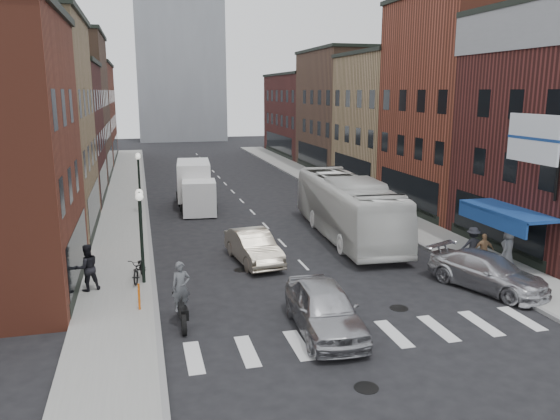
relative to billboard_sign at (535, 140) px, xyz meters
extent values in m
plane|color=black|center=(-8.59, -0.50, -6.13)|extent=(160.00, 160.00, 0.00)
cube|color=gray|center=(-17.09, 21.50, -6.06)|extent=(3.00, 74.00, 0.15)
cube|color=gray|center=(-0.09, 21.50, -6.06)|extent=(3.00, 74.00, 0.15)
cube|color=gray|center=(-15.59, 21.50, -6.13)|extent=(0.20, 74.00, 0.16)
cube|color=gray|center=(-1.59, 21.50, -6.13)|extent=(0.20, 74.00, 0.16)
cube|color=silver|center=(-8.59, -3.50, -6.13)|extent=(12.00, 2.20, 0.01)
cube|color=black|center=(-18.61, 4.00, -4.53)|extent=(0.08, 7.20, 2.20)
cube|color=black|center=(-18.61, 13.50, -4.53)|extent=(0.08, 8.00, 2.20)
cube|color=#441B18|center=(-23.59, 23.50, -1.13)|extent=(10.00, 10.00, 10.00)
cube|color=black|center=(-18.61, 23.50, -4.53)|extent=(0.08, 8.00, 2.20)
cube|color=black|center=(-23.59, 23.50, 4.02)|extent=(10.30, 10.20, 0.30)
cube|color=brown|center=(-23.59, 34.50, 0.37)|extent=(10.00, 12.00, 13.00)
cube|color=black|center=(-18.61, 34.50, -4.53)|extent=(0.08, 9.60, 2.20)
cube|color=black|center=(-23.59, 34.50, 7.02)|extent=(10.30, 12.20, 0.30)
cube|color=brown|center=(-23.59, 48.50, -0.63)|extent=(10.00, 16.00, 11.00)
cube|color=black|center=(-18.61, 48.50, -4.53)|extent=(0.08, 12.80, 2.20)
cube|color=black|center=(-23.59, 48.50, 5.02)|extent=(10.30, 16.20, 0.30)
cube|color=black|center=(1.43, 4.00, -4.53)|extent=(0.08, 7.20, 2.20)
cube|color=brown|center=(6.41, 13.50, 0.87)|extent=(10.00, 10.00, 14.00)
cube|color=black|center=(1.43, 13.50, -4.53)|extent=(0.08, 8.00, 2.20)
cube|color=#967A53|center=(6.41, 23.50, -0.63)|extent=(10.00, 10.00, 11.00)
cube|color=black|center=(1.43, 23.50, -4.53)|extent=(0.08, 8.00, 2.20)
cube|color=black|center=(6.41, 23.50, 5.02)|extent=(10.30, 10.20, 0.30)
cube|color=brown|center=(6.41, 34.50, -0.13)|extent=(10.00, 12.00, 12.00)
cube|color=black|center=(1.43, 34.50, -4.53)|extent=(0.08, 9.60, 2.20)
cube|color=black|center=(6.41, 34.50, 6.02)|extent=(10.30, 12.20, 0.30)
cube|color=#441B18|center=(6.41, 48.50, -1.13)|extent=(10.00, 16.00, 10.00)
cube|color=black|center=(1.43, 48.50, -4.53)|extent=(0.08, 12.80, 2.20)
cube|color=black|center=(6.41, 48.50, 4.02)|extent=(10.30, 16.20, 0.30)
cube|color=navy|center=(0.51, 2.00, -3.43)|extent=(1.80, 5.00, 0.15)
cube|color=navy|center=(-0.34, 2.00, -3.78)|extent=(0.10, 5.00, 0.70)
cylinder|color=black|center=(1.31, 0.00, -1.13)|extent=(0.12, 0.12, 3.00)
cylinder|color=black|center=(0.61, 0.00, 0.07)|extent=(1.40, 0.08, 0.08)
cube|color=silver|center=(-0.09, 0.00, 0.07)|extent=(0.12, 3.00, 2.00)
cylinder|color=black|center=(-15.99, 3.50, -4.13)|extent=(0.14, 0.14, 4.00)
cylinder|color=black|center=(-15.99, 3.50, -2.13)|extent=(0.06, 0.90, 0.06)
sphere|color=white|center=(-15.99, 3.05, -2.18)|extent=(0.32, 0.32, 0.32)
sphere|color=white|center=(-15.99, 3.95, -2.18)|extent=(0.32, 0.32, 0.32)
cylinder|color=black|center=(-15.99, 17.50, -4.13)|extent=(0.14, 0.14, 4.00)
cylinder|color=black|center=(-15.99, 17.50, -2.13)|extent=(0.06, 0.90, 0.06)
sphere|color=white|center=(-15.99, 17.05, -2.18)|extent=(0.32, 0.32, 0.32)
sphere|color=white|center=(-15.99, 17.95, -2.18)|extent=(0.32, 0.32, 0.32)
cylinder|color=#D8590C|center=(-16.19, 0.50, -5.58)|extent=(0.08, 0.08, 0.80)
cylinder|color=#D8590C|center=(-16.19, 1.10, -5.58)|extent=(0.08, 0.08, 0.80)
cube|color=white|center=(-12.20, 16.29, -4.92)|extent=(2.36, 2.52, 2.25)
cube|color=black|center=(-12.20, 16.29, -4.69)|extent=(2.30, 1.45, 0.99)
cube|color=white|center=(-12.20, 19.71, -4.24)|extent=(2.65, 4.86, 2.61)
cube|color=navy|center=(-12.20, 19.71, -4.24)|extent=(2.44, 1.99, 1.08)
cube|color=black|center=(-12.20, 19.53, -5.73)|extent=(2.49, 6.00, 0.32)
cylinder|color=black|center=(-13.24, 16.47, -5.73)|extent=(0.25, 0.81, 0.81)
cylinder|color=black|center=(-11.17, 16.47, -5.73)|extent=(0.25, 0.81, 0.81)
cylinder|color=black|center=(-13.24, 19.53, -5.73)|extent=(0.25, 0.81, 0.81)
cylinder|color=black|center=(-11.17, 19.53, -5.73)|extent=(0.25, 0.81, 0.81)
cylinder|color=black|center=(-13.24, 21.33, -5.73)|extent=(0.25, 0.81, 0.81)
cylinder|color=black|center=(-11.17, 21.33, -5.73)|extent=(0.25, 0.81, 0.81)
cylinder|color=black|center=(-14.73, -0.15, -5.78)|extent=(0.15, 0.71, 0.71)
cylinder|color=black|center=(-14.73, -1.77, -5.78)|extent=(0.15, 0.71, 0.71)
cube|color=black|center=(-14.73, -0.96, -5.54)|extent=(0.39, 1.31, 0.38)
cube|color=black|center=(-14.73, -0.37, -5.11)|extent=(0.60, 0.12, 0.06)
imported|color=#4B4E52|center=(-14.73, -1.07, -4.65)|extent=(0.68, 0.48, 1.78)
imported|color=silver|center=(-4.69, 8.86, -4.41)|extent=(3.66, 12.56, 3.45)
imported|color=#ABABB0|center=(-10.04, -2.72, -5.27)|extent=(2.30, 5.14, 1.72)
imported|color=beige|center=(-10.79, 5.53, -5.36)|extent=(2.19, 4.86, 1.55)
imported|color=#BCBCC1|center=(-2.09, -0.50, -5.38)|extent=(3.85, 5.57, 1.50)
imported|color=black|center=(-16.15, 3.85, -5.46)|extent=(1.08, 2.07, 1.04)
imported|color=black|center=(-18.19, 3.10, -5.01)|extent=(1.07, 0.83, 1.94)
imported|color=black|center=(-0.98, 2.25, -5.10)|extent=(1.24, 0.80, 1.77)
imported|color=#956F4C|center=(-0.70, 1.78, -5.20)|extent=(1.00, 0.66, 1.56)
imported|color=slate|center=(0.24, 1.35, -5.05)|extent=(1.09, 1.00, 1.87)
camera|label=1|loc=(-15.89, -19.29, 2.00)|focal=35.00mm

